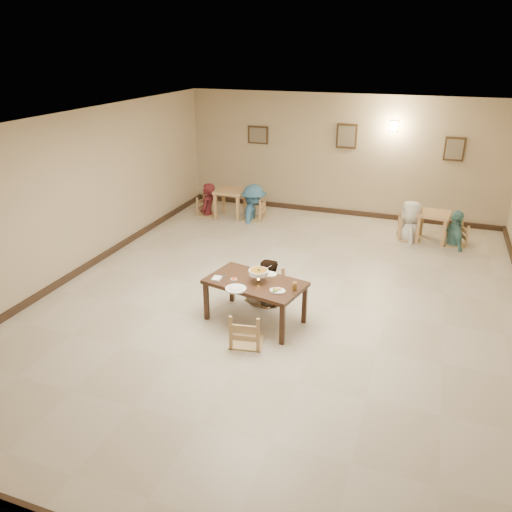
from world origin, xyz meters
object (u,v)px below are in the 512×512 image
at_px(main_table, 255,286).
at_px(bg_table_left, 230,195).
at_px(bg_chair_lr, 253,198).
at_px(bg_diner_b, 253,185).
at_px(bg_table_right, 434,219).
at_px(bg_chair_rl, 411,217).
at_px(chair_near, 247,312).
at_px(bg_chair_ll, 207,198).
at_px(bg_chair_rr, 456,225).
at_px(main_diner, 267,260).
at_px(bg_diner_c, 413,201).
at_px(curry_warmer, 259,272).
at_px(bg_diner_a, 207,183).
at_px(drink_glass, 295,286).
at_px(chair_far, 265,272).
at_px(bg_diner_d, 459,211).

relative_size(main_table, bg_table_left, 2.19).
relative_size(bg_table_left, bg_chair_lr, 0.69).
distance_m(main_table, bg_diner_b, 5.03).
distance_m(bg_table_left, bg_table_right, 4.88).
distance_m(main_table, bg_chair_rl, 5.04).
bearing_deg(chair_near, main_table, -91.38).
distance_m(bg_chair_ll, bg_chair_rr, 5.98).
xyz_separation_m(main_diner, bg_chair_rr, (3.05, 3.89, -0.32)).
bearing_deg(bg_diner_c, bg_chair_lr, -104.06).
bearing_deg(chair_near, curry_warmer, -96.15).
relative_size(chair_near, bg_chair_lr, 0.94).
relative_size(bg_chair_lr, bg_diner_b, 0.61).
bearing_deg(bg_chair_lr, bg_diner_c, 84.46).
distance_m(bg_chair_lr, bg_diner_a, 1.26).
bearing_deg(drink_glass, bg_table_right, 68.28).
relative_size(chair_near, bg_chair_rl, 0.98).
height_order(bg_diner_a, bg_diner_b, bg_diner_b).
bearing_deg(chair_far, curry_warmer, -61.63).
bearing_deg(chair_far, bg_diner_a, 144.67).
bearing_deg(chair_near, bg_table_left, -75.74).
bearing_deg(bg_diner_d, bg_chair_rl, 69.67).
bearing_deg(bg_diner_b, curry_warmer, -171.28).
bearing_deg(curry_warmer, main_diner, 98.02).
xyz_separation_m(main_table, curry_warmer, (0.05, 0.01, 0.24)).
relative_size(chair_far, bg_chair_rr, 1.16).
distance_m(main_table, bg_diner_a, 5.49).
xyz_separation_m(drink_glass, bg_diner_c, (1.39, 4.69, 0.12)).
xyz_separation_m(chair_far, curry_warmer, (0.13, -0.72, 0.33)).
relative_size(main_table, bg_chair_ll, 1.78).
height_order(bg_table_left, bg_diner_b, bg_diner_b).
bearing_deg(chair_far, bg_chair_lr, 130.78).
xyz_separation_m(main_table, bg_diner_c, (2.05, 4.61, 0.26)).
xyz_separation_m(drink_glass, bg_chair_ll, (-3.62, 4.70, -0.31)).
bearing_deg(bg_chair_rr, main_diner, -55.92).
distance_m(bg_diner_a, bg_diner_b, 1.23).
bearing_deg(drink_glass, chair_far, 132.06).
relative_size(main_diner, bg_chair_rr, 1.69).
distance_m(bg_chair_lr, bg_diner_d, 4.76).
bearing_deg(bg_chair_ll, bg_chair_rl, -86.49).
height_order(bg_diner_c, bg_diner_d, bg_diner_c).
xyz_separation_m(bg_diner_b, bg_diner_c, (3.79, -0.10, -0.00)).
bearing_deg(chair_far, main_table, -65.82).
bearing_deg(bg_chair_ll, chair_near, -146.09).
bearing_deg(main_diner, bg_chair_lr, -82.95).
distance_m(chair_near, bg_diner_d, 5.97).
xyz_separation_m(main_diner, bg_chair_rl, (2.09, 3.93, -0.26)).
relative_size(chair_far, chair_near, 1.05).
xyz_separation_m(bg_chair_lr, bg_diner_a, (-1.22, -0.09, 0.29)).
bearing_deg(main_diner, chair_near, 80.45).
bearing_deg(curry_warmer, chair_far, 100.24).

